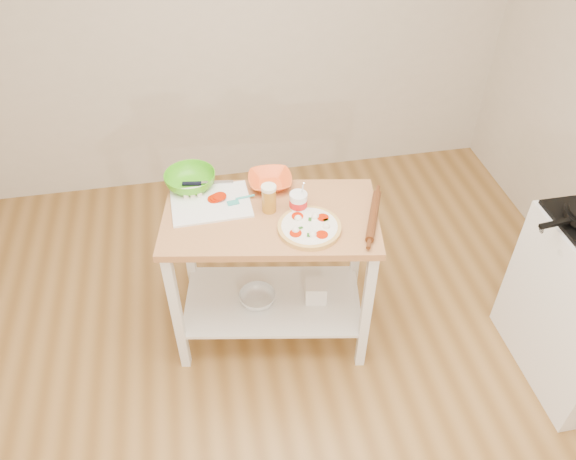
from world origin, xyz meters
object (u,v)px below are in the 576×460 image
(spatula, at_px, (240,200))
(shelf_glass_bowl, at_px, (257,298))
(pizza, at_px, (309,227))
(knife, at_px, (201,183))
(orange_bowl, at_px, (270,181))
(beer_pint, at_px, (269,198))
(green_bowl, at_px, (190,180))
(rolling_pin, at_px, (373,216))
(shelf_bin, at_px, (316,291))
(prep_island, at_px, (271,252))
(yogurt_tub, at_px, (298,202))
(cutting_board, at_px, (210,202))

(spatula, relative_size, shelf_glass_bowl, 0.71)
(spatula, distance_m, shelf_glass_bowl, 0.64)
(pizza, bearing_deg, knife, 137.54)
(orange_bowl, height_order, beer_pint, beer_pint)
(pizza, xyz_separation_m, green_bowl, (-0.55, 0.45, 0.03))
(spatula, height_order, orange_bowl, orange_bowl)
(rolling_pin, bearing_deg, beer_pint, 161.68)
(pizza, distance_m, rolling_pin, 0.33)
(pizza, bearing_deg, beer_pint, 132.71)
(shelf_bin, bearing_deg, orange_bowl, 127.09)
(knife, relative_size, green_bowl, 1.01)
(shelf_bin, bearing_deg, prep_island, 172.41)
(pizza, distance_m, knife, 0.67)
(beer_pint, xyz_separation_m, yogurt_tub, (0.14, -0.03, -0.02))
(cutting_board, distance_m, yogurt_tub, 0.46)
(yogurt_tub, bearing_deg, knife, 147.16)
(pizza, distance_m, shelf_glass_bowl, 0.69)
(cutting_board, relative_size, beer_pint, 2.70)
(pizza, height_order, shelf_glass_bowl, pizza)
(orange_bowl, relative_size, green_bowl, 0.86)
(cutting_board, bearing_deg, shelf_bin, -20.14)
(cutting_board, bearing_deg, rolling_pin, -20.82)
(green_bowl, height_order, beer_pint, beer_pint)
(knife, height_order, orange_bowl, orange_bowl)
(prep_island, xyz_separation_m, knife, (-0.33, 0.31, 0.27))
(yogurt_tub, height_order, shelf_bin, yogurt_tub)
(spatula, bearing_deg, pizza, -49.13)
(beer_pint, bearing_deg, rolling_pin, -18.32)
(cutting_board, distance_m, green_bowl, 0.19)
(yogurt_tub, height_order, rolling_pin, yogurt_tub)
(spatula, relative_size, green_bowl, 0.55)
(spatula, distance_m, beer_pint, 0.18)
(spatula, height_order, rolling_pin, rolling_pin)
(pizza, distance_m, green_bowl, 0.71)
(orange_bowl, xyz_separation_m, shelf_bin, (0.21, -0.27, -0.61))
(orange_bowl, bearing_deg, yogurt_tub, -66.13)
(spatula, xyz_separation_m, knife, (-0.19, 0.18, 0.00))
(pizza, bearing_deg, rolling_pin, 3.14)
(beer_pint, bearing_deg, yogurt_tub, -12.92)
(shelf_glass_bowl, bearing_deg, orange_bowl, 62.46)
(knife, xyz_separation_m, shelf_glass_bowl, (0.24, -0.31, -0.62))
(prep_island, relative_size, yogurt_tub, 6.03)
(spatula, distance_m, orange_bowl, 0.21)
(rolling_pin, relative_size, shelf_glass_bowl, 1.75)
(prep_island, relative_size, pizza, 3.76)
(green_bowl, distance_m, shelf_bin, 0.94)
(prep_island, distance_m, cutting_board, 0.42)
(prep_island, height_order, spatula, spatula)
(green_bowl, bearing_deg, knife, -0.85)
(green_bowl, relative_size, shelf_glass_bowl, 1.29)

